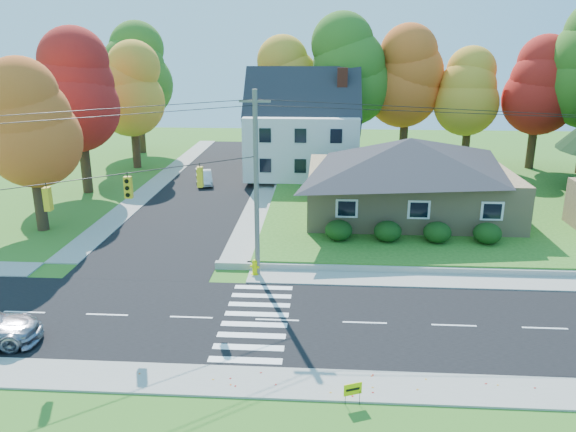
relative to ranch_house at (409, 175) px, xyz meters
name	(u,v)px	position (x,y,z in m)	size (l,w,h in m)	color
ground	(277,320)	(-8.00, -16.00, -3.27)	(120.00, 120.00, 0.00)	#3D7923
road_main	(277,320)	(-8.00, -16.00, -3.26)	(90.00, 8.00, 0.02)	black
road_cross	(213,183)	(-16.00, 10.00, -3.25)	(8.00, 44.00, 0.02)	black
sidewalk_north	(285,276)	(-8.00, -11.00, -3.23)	(90.00, 2.00, 0.08)	#9C9A90
sidewalk_south	(266,382)	(-8.00, -21.00, -3.23)	(90.00, 2.00, 0.08)	#9C9A90
lawn	(461,199)	(5.00, 5.00, -3.02)	(30.00, 30.00, 0.50)	#3D7923
ranch_house	(409,175)	(0.00, 0.00, 0.00)	(14.60, 10.60, 5.40)	tan
colonial_house	(303,130)	(-7.96, 12.00, 1.32)	(10.40, 8.40, 9.60)	silver
hedge_row	(412,232)	(-0.50, -6.20, -2.13)	(10.70, 1.70, 1.27)	#163A10
traffic_infrastructure	(276,205)	(-8.15, -14.65, 1.88)	(38.10, 10.66, 10.00)	#666059
tree_lot_0	(285,83)	(-10.00, 18.00, 5.04)	(6.72, 6.72, 12.51)	#3F2A19
tree_lot_1	(346,71)	(-4.00, 17.00, 6.35)	(7.84, 7.84, 14.60)	#3F2A19
tree_lot_2	(407,77)	(2.00, 18.00, 5.70)	(7.28, 7.28, 13.56)	#3F2A19
tree_lot_3	(471,92)	(8.00, 17.00, 4.39)	(6.16, 6.16, 11.47)	#3F2A19
tree_lot_4	(539,86)	(14.00, 16.00, 5.04)	(6.72, 6.72, 12.51)	#3F2A19
tree_west_0	(29,124)	(-25.00, -4.00, 3.89)	(6.16, 6.16, 11.47)	#3F2A19
tree_west_1	(78,91)	(-26.00, 6.00, 5.20)	(7.28, 7.28, 13.56)	#3F2A19
tree_west_2	(131,89)	(-25.00, 16.00, 4.54)	(6.72, 6.72, 12.51)	#3F2A19
tree_west_3	(137,72)	(-27.00, 24.00, 5.85)	(7.84, 7.84, 14.60)	#3F2A19
white_car	(204,178)	(-16.67, 9.34, -2.63)	(1.30, 3.72, 1.23)	silver
fire_hydrant	(255,268)	(-9.65, -10.89, -2.82)	(0.53, 0.41, 0.93)	#DBDA00
yard_sign	(353,390)	(-4.83, -22.08, -2.65)	(0.65, 0.28, 0.86)	black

